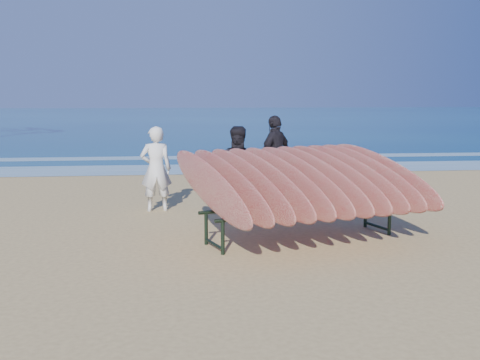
# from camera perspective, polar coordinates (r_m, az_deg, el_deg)

# --- Properties ---
(ground) EXTENTS (120.00, 120.00, 0.00)m
(ground) POSITION_cam_1_polar(r_m,az_deg,el_deg) (8.83, 0.60, -6.84)
(ground) COLOR tan
(ground) RESTS_ON ground
(ocean) EXTENTS (160.00, 160.00, 0.00)m
(ocean) POSITION_cam_1_polar(r_m,az_deg,el_deg) (63.52, -5.66, 5.97)
(ocean) COLOR navy
(ocean) RESTS_ON ground
(foam_near) EXTENTS (160.00, 160.00, 0.00)m
(foam_near) POSITION_cam_1_polar(r_m,az_deg,el_deg) (18.64, -3.25, 1.07)
(foam_near) COLOR white
(foam_near) RESTS_ON ground
(foam_far) EXTENTS (160.00, 160.00, 0.00)m
(foam_far) POSITION_cam_1_polar(r_m,az_deg,el_deg) (22.11, -3.79, 2.16)
(foam_far) COLOR white
(foam_far) RESTS_ON ground
(surfboard_rack) EXTENTS (3.97, 3.89, 1.57)m
(surfboard_rack) POSITION_cam_1_polar(r_m,az_deg,el_deg) (9.45, 5.85, -0.03)
(surfboard_rack) COLOR black
(surfboard_rack) RESTS_ON ground
(person_white) EXTENTS (0.63, 0.44, 1.67)m
(person_white) POSITION_cam_1_polar(r_m,az_deg,el_deg) (11.91, -7.97, 1.05)
(person_white) COLOR silver
(person_white) RESTS_ON ground
(person_dark_a) EXTENTS (0.86, 0.69, 1.68)m
(person_dark_a) POSITION_cam_1_polar(r_m,az_deg,el_deg) (11.61, 0.02, 0.98)
(person_dark_a) COLOR black
(person_dark_a) RESTS_ON ground
(person_dark_b) EXTENTS (1.08, 1.06, 1.82)m
(person_dark_b) POSITION_cam_1_polar(r_m,az_deg,el_deg) (13.66, 3.38, 2.32)
(person_dark_b) COLOR black
(person_dark_b) RESTS_ON ground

